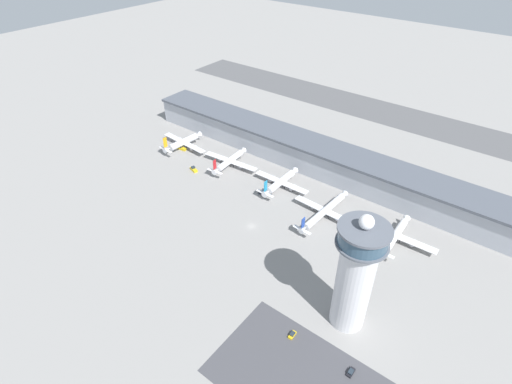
{
  "coord_description": "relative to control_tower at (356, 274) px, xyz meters",
  "views": [
    {
      "loc": [
        100.47,
        -126.64,
        139.92
      ],
      "look_at": [
        -8.22,
        14.86,
        10.35
      ],
      "focal_mm": 28.0,
      "sensor_mm": 36.0,
      "label": 1
    }
  ],
  "objects": [
    {
      "name": "service_truck_catering",
      "position": [
        -78.86,
        49.97,
        -26.2
      ],
      "size": [
        8.16,
        5.16,
        3.13
      ],
      "color": "black",
      "rests_on": "ground"
    },
    {
      "name": "service_truck_baggage",
      "position": [
        -156.62,
        56.94,
        -26.2
      ],
      "size": [
        7.26,
        2.98,
        3.12
      ],
      "color": "black",
      "rests_on": "ground"
    },
    {
      "name": "terminal_building",
      "position": [
        -67.43,
        92.28,
        -17.94
      ],
      "size": [
        263.99,
        25.0,
        18.51
      ],
      "color": "#A3A8B2",
      "rests_on": "ground"
    },
    {
      "name": "airplane_gate_echo",
      "position": [
        -2.45,
        57.45,
        -23.33
      ],
      "size": [
        41.76,
        34.18,
        12.22
      ],
      "color": "white",
      "rests_on": "ground"
    },
    {
      "name": "airplane_gate_alpha",
      "position": [
        -156.58,
        59.29,
        -22.56
      ],
      "size": [
        39.83,
        32.37,
        14.18
      ],
      "color": "silver",
      "rests_on": "ground"
    },
    {
      "name": "control_tower",
      "position": [
        0.0,
        0.0,
        0.0
      ],
      "size": [
        19.2,
        19.2,
        55.39
      ],
      "color": "silver",
      "rests_on": "ground"
    },
    {
      "name": "service_truck_fuel",
      "position": [
        -130.63,
        42.72,
        -26.35
      ],
      "size": [
        6.65,
        4.24,
        2.7
      ],
      "color": "black",
      "rests_on": "ground"
    },
    {
      "name": "parking_lot_surface",
      "position": [
        -1.12,
        -33.93,
        -27.28
      ],
      "size": [
        64.0,
        40.0,
        0.01
      ],
      "primitive_type": "cube",
      "color": "#424247",
      "rests_on": "ground"
    },
    {
      "name": "airplane_gate_delta",
      "position": [
        -40.58,
        52.95,
        -23.38
      ],
      "size": [
        39.1,
        44.03,
        11.85
      ],
      "color": "silver",
      "rests_on": "ground"
    },
    {
      "name": "ground_plane",
      "position": [
        -67.43,
        22.28,
        -27.29
      ],
      "size": [
        1000.0,
        1000.0,
        0.0
      ],
      "primitive_type": "plane",
      "color": "gray"
    },
    {
      "name": "runway_strip",
      "position": [
        -67.43,
        201.46,
        -27.29
      ],
      "size": [
        395.98,
        44.0,
        0.01
      ],
      "primitive_type": "cube",
      "color": "#515154",
      "rests_on": "ground"
    },
    {
      "name": "airplane_gate_charlie",
      "position": [
        -75.51,
        61.4,
        -23.32
      ],
      "size": [
        36.41,
        33.12,
        12.83
      ],
      "color": "white",
      "rests_on": "ground"
    },
    {
      "name": "airplane_gate_bravo",
      "position": [
        -115.18,
        60.72,
        -23.0
      ],
      "size": [
        39.41,
        33.64,
        12.75
      ],
      "color": "white",
      "rests_on": "ground"
    },
    {
      "name": "car_yellow_taxi",
      "position": [
        12.27,
        -20.25,
        -26.72
      ],
      "size": [
        1.9,
        4.23,
        1.46
      ],
      "color": "black",
      "rests_on": "ground"
    },
    {
      "name": "car_white_wagon",
      "position": [
        -13.4,
        -20.18,
        -26.72
      ],
      "size": [
        1.99,
        4.1,
        1.47
      ],
      "color": "black",
      "rests_on": "ground"
    }
  ]
}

